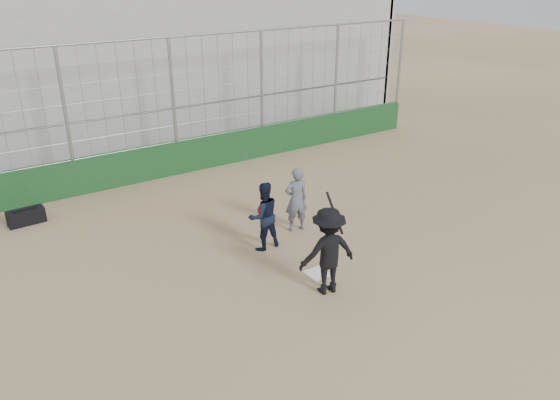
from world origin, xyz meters
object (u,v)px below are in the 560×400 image
catcher_crouched (264,227)px  umpire (296,203)px  equipment_bag (26,217)px  batter_at_plate (328,251)px

catcher_crouched → umpire: (1.12, 0.37, 0.17)m
umpire → equipment_bag: 6.62m
catcher_crouched → umpire: 1.20m
batter_at_plate → equipment_bag: (-4.31, 6.41, -0.69)m
batter_at_plate → umpire: (1.01, 2.50, -0.17)m
batter_at_plate → equipment_bag: 7.75m
equipment_bag → batter_at_plate: bearing=-56.1°
catcher_crouched → equipment_bag: bearing=134.4°
umpire → equipment_bag: bearing=-26.5°
equipment_bag → umpire: bearing=-36.3°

